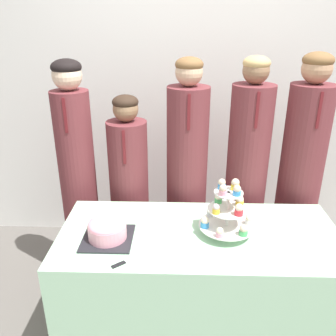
% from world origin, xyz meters
% --- Properties ---
extents(wall_back, '(9.00, 0.06, 2.70)m').
position_xyz_m(wall_back, '(0.00, 1.58, 1.35)').
color(wall_back, silver).
rests_on(wall_back, ground_plane).
extents(table, '(1.55, 0.70, 0.75)m').
position_xyz_m(table, '(0.00, 0.35, 0.38)').
color(table, '#A8DBB2').
rests_on(table, ground_plane).
extents(round_cake, '(0.27, 0.27, 0.13)m').
position_xyz_m(round_cake, '(-0.50, 0.27, 0.81)').
color(round_cake, '#232328').
rests_on(round_cake, table).
extents(cake_knife, '(0.20, 0.16, 0.01)m').
position_xyz_m(cake_knife, '(-0.37, 0.08, 0.75)').
color(cake_knife, silver).
rests_on(cake_knife, table).
extents(cupcake_stand, '(0.30, 0.30, 0.31)m').
position_xyz_m(cupcake_stand, '(0.14, 0.35, 0.89)').
color(cupcake_stand, silver).
rests_on(cupcake_stand, table).
extents(student_0, '(0.25, 0.25, 1.62)m').
position_xyz_m(student_0, '(-0.82, 0.91, 0.80)').
color(student_0, brown).
rests_on(student_0, ground_plane).
extents(student_1, '(0.27, 0.28, 1.40)m').
position_xyz_m(student_1, '(-0.46, 0.91, 0.66)').
color(student_1, brown).
rests_on(student_1, ground_plane).
extents(student_2, '(0.28, 0.28, 1.63)m').
position_xyz_m(student_2, '(-0.06, 0.91, 0.78)').
color(student_2, brown).
rests_on(student_2, ground_plane).
extents(student_3, '(0.28, 0.28, 1.64)m').
position_xyz_m(student_3, '(0.34, 0.91, 0.78)').
color(student_3, brown).
rests_on(student_3, ground_plane).
extents(student_4, '(0.29, 0.29, 1.66)m').
position_xyz_m(student_4, '(0.71, 0.91, 0.80)').
color(student_4, brown).
rests_on(student_4, ground_plane).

